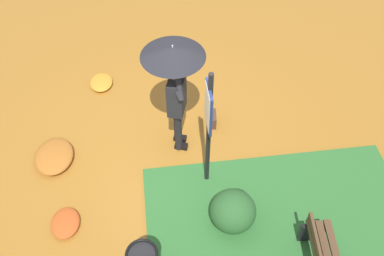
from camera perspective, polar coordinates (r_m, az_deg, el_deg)
ground_plane at (r=7.47m, az=-2.97°, el=-2.84°), size 18.00×18.00×0.00m
person_with_umbrella at (r=6.47m, az=-2.29°, el=7.10°), size 0.96×0.96×2.04m
info_sign_post at (r=5.96m, az=2.18°, el=1.01°), size 0.44×0.07×2.30m
handbag at (r=7.76m, az=2.65°, el=1.23°), size 0.31×0.17×0.37m
shrub_cluster at (r=6.51m, az=5.47°, el=-10.57°), size 0.75×0.68×0.61m
leaf_pile_near_person at (r=7.63m, az=-17.65°, el=-3.53°), size 0.79×0.64×0.17m
leaf_pile_by_bench at (r=6.89m, az=-16.28°, el=-11.87°), size 0.53×0.43×0.12m
leaf_pile_far_path at (r=8.70m, az=-11.82°, el=5.92°), size 0.55×0.44×0.12m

